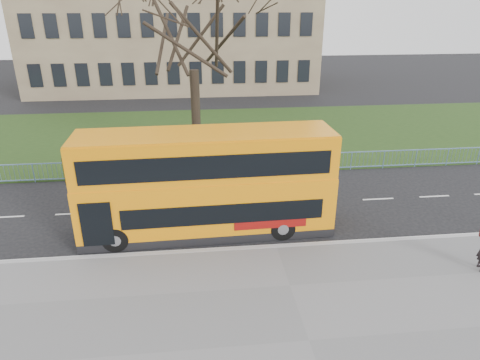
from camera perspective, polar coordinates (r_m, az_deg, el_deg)
The scene contains 8 objects.
ground at distance 18.95m, azimuth 3.98°, elevation -6.65°, with size 120.00×120.00×0.00m, color black.
pavement at distance 13.61m, azimuth 9.17°, elevation -20.54°, with size 80.00×10.50×0.12m, color slate.
kerb at distance 17.61m, azimuth 4.86°, elevation -8.94°, with size 80.00×0.20×0.14m, color #9C9C9F.
grass_verge at distance 32.02m, azimuth -0.40°, elevation 6.14°, with size 80.00×15.40×0.08m, color #1F3A15.
guard_railing at distance 24.62m, azimuth 1.40°, elevation 2.06°, with size 40.00×0.12×1.10m, color #6D93C2, non-canonical shape.
bare_tree at distance 26.34m, azimuth -6.24°, elevation 16.59°, with size 8.93×8.93×12.76m, color black, non-canonical shape.
civic_building at distance 51.27m, azimuth -8.86°, elevation 20.19°, with size 30.00×15.00×14.00m, color #7E674F.
yellow_bus at distance 17.84m, azimuth -4.48°, elevation -0.15°, with size 10.58×2.77×4.41m.
Camera 1 is at (-3.06, -16.18, 9.39)m, focal length 32.00 mm.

